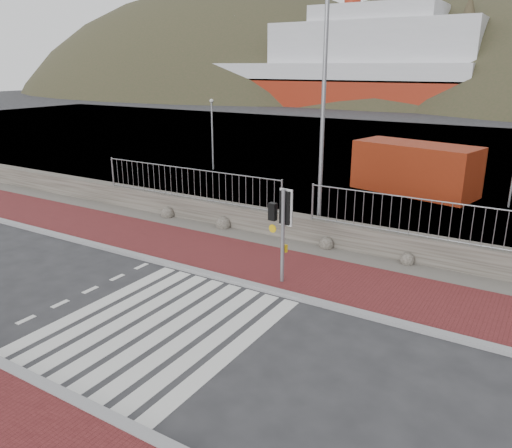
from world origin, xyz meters
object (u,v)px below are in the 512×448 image
Objects in this scene: streetlight at (327,105)px; shipping_container at (415,168)px; ferry at (333,69)px; traffic_signal_far at (282,216)px.

streetlight is 9.05m from shipping_container.
ferry is 69.36m from traffic_signal_far.
shipping_container is (26.35, -51.45, -4.17)m from ferry.
shipping_container is (0.40, 12.79, -0.81)m from traffic_signal_far.
shipping_container is (1.13, 8.29, -3.46)m from streetlight.
ferry is 64.85m from streetlight.
ferry reaches higher than shipping_container.
ferry is at bearing 130.02° from shipping_container.
streetlight is at bearing -67.12° from ferry.
streetlight is at bearing -75.18° from traffic_signal_far.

